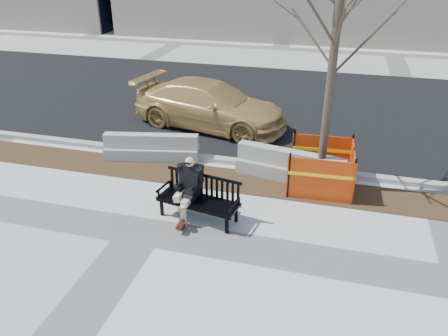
{
  "coord_description": "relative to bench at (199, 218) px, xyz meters",
  "views": [
    {
      "loc": [
        3.57,
        -6.78,
        5.24
      ],
      "look_at": [
        1.37,
        1.36,
        0.97
      ],
      "focal_mm": 35.27,
      "sensor_mm": 36.0,
      "label": 1
    }
  ],
  "objects": [
    {
      "name": "seated_man",
      "position": [
        -0.24,
        0.09,
        0.0
      ],
      "size": [
        0.74,
        1.04,
        1.34
      ],
      "primitive_type": null,
      "rotation": [
        0.0,
        0.0,
        -0.18
      ],
      "color": "black",
      "rests_on": "ground"
    },
    {
      "name": "jersey_barrier_left",
      "position": [
        -2.15,
        2.48,
        0.0
      ],
      "size": [
        2.6,
        1.02,
        0.73
      ],
      "primitive_type": null,
      "rotation": [
        0.0,
        0.0,
        0.2
      ],
      "color": "#A3A098",
      "rests_on": "ground"
    },
    {
      "name": "mulch_strip",
      "position": [
        -0.97,
        1.84,
        0.0
      ],
      "size": [
        40.0,
        1.2,
        0.02
      ],
      "primitive_type": "cube",
      "color": "#47301C",
      "rests_on": "ground"
    },
    {
      "name": "bench",
      "position": [
        0.0,
        0.0,
        0.0
      ],
      "size": [
        1.88,
        0.96,
        0.95
      ],
      "primitive_type": null,
      "rotation": [
        0.0,
        0.0,
        -0.18
      ],
      "color": "black",
      "rests_on": "ground"
    },
    {
      "name": "asphalt_street",
      "position": [
        -0.97,
        8.04,
        0.0
      ],
      "size": [
        60.0,
        10.4,
        0.01
      ],
      "primitive_type": "cube",
      "color": "black",
      "rests_on": "ground"
    },
    {
      "name": "curb",
      "position": [
        -0.97,
        2.79,
        0.06
      ],
      "size": [
        60.0,
        0.25,
        0.12
      ],
      "primitive_type": "cube",
      "color": "#9E9B93",
      "rests_on": "ground"
    },
    {
      "name": "jersey_barrier_right",
      "position": [
        1.64,
        2.3,
        0.0
      ],
      "size": [
        2.77,
        1.01,
        0.78
      ],
      "primitive_type": null,
      "rotation": [
        0.0,
        0.0,
        -0.18
      ],
      "color": "#9F9D94",
      "rests_on": "ground"
    },
    {
      "name": "sedan",
      "position": [
        -1.31,
        5.24,
        0.0
      ],
      "size": [
        5.29,
        2.97,
        1.45
      ],
      "primitive_type": "imported",
      "rotation": [
        0.0,
        0.0,
        1.37
      ],
      "color": "tan",
      "rests_on": "ground"
    },
    {
      "name": "ground",
      "position": [
        -0.97,
        -0.76,
        0.0
      ],
      "size": [
        120.0,
        120.0,
        0.0
      ],
      "primitive_type": "plane",
      "color": "beige",
      "rests_on": "ground"
    },
    {
      "name": "tree_fence",
      "position": [
        2.39,
        2.12,
        0.0
      ],
      "size": [
        2.37,
        2.37,
        5.65
      ],
      "primitive_type": null,
      "rotation": [
        0.0,
        0.0,
        0.05
      ],
      "color": "#F8450F",
      "rests_on": "ground"
    }
  ]
}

